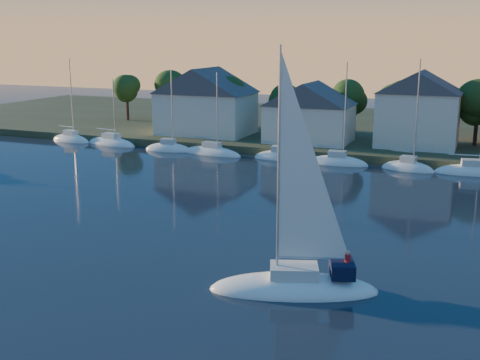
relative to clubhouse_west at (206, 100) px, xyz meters
The scene contains 9 objects.
ground 62.32m from the clubhouse_west, 69.23° to the right, with size 260.00×260.00×0.00m, color black.
shoreline_land 28.43m from the clubhouse_west, 37.69° to the left, with size 160.00×50.00×2.00m, color #2F3921.
wooden_dock 23.56m from the clubhouse_west, 15.26° to the right, with size 120.00×3.00×1.00m, color brown.
clubhouse_west is the anchor object (origin of this frame).
clubhouse_centre 16.05m from the clubhouse_west, ahead, with size 11.55×8.40×8.08m.
clubhouse_east 30.02m from the clubhouse_west, ahead, with size 10.50×8.40×9.80m.
tree_line 24.55m from the clubhouse_west, 11.77° to the left, with size 93.40×5.40×8.90m.
moored_fleet 17.64m from the clubhouse_west, 32.73° to the right, with size 71.50×2.40×12.05m.
hero_sailboat 55.37m from the clubhouse_west, 58.87° to the right, with size 10.74×6.53×15.69m.
Camera 1 is at (16.23, -21.75, 14.99)m, focal length 45.00 mm.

